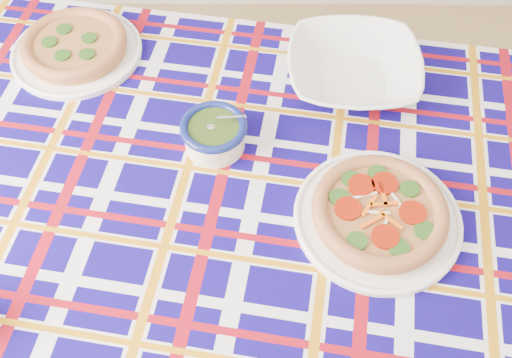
# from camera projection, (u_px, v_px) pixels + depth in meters

# --- Properties ---
(dining_table) EXTENTS (1.86, 1.33, 0.80)m
(dining_table) POSITION_uv_depth(u_px,v_px,m) (290.00, 222.00, 1.24)
(dining_table) COLOR brown
(dining_table) RESTS_ON floor
(tablecloth) EXTENTS (1.90, 1.37, 0.11)m
(tablecloth) POSITION_uv_depth(u_px,v_px,m) (291.00, 216.00, 1.21)
(tablecloth) COLOR #0E0562
(tablecloth) RESTS_ON dining_table
(main_focaccia_plate) EXTENTS (0.42, 0.42, 0.07)m
(main_focaccia_plate) POSITION_uv_depth(u_px,v_px,m) (379.00, 212.00, 1.11)
(main_focaccia_plate) COLOR #A86C3B
(main_focaccia_plate) RESTS_ON tablecloth
(pesto_bowl) EXTENTS (0.17, 0.17, 0.09)m
(pesto_bowl) POSITION_uv_depth(u_px,v_px,m) (214.00, 133.00, 1.22)
(pesto_bowl) COLOR #1F330E
(pesto_bowl) RESTS_ON tablecloth
(serving_bowl) EXTENTS (0.32, 0.32, 0.08)m
(serving_bowl) POSITION_uv_depth(u_px,v_px,m) (353.00, 70.00, 1.34)
(serving_bowl) COLOR white
(serving_bowl) RESTS_ON tablecloth
(second_focaccia_plate) EXTENTS (0.42, 0.42, 0.06)m
(second_focaccia_plate) POSITION_uv_depth(u_px,v_px,m) (75.00, 45.00, 1.40)
(second_focaccia_plate) COLOR #A86C3B
(second_focaccia_plate) RESTS_ON tablecloth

